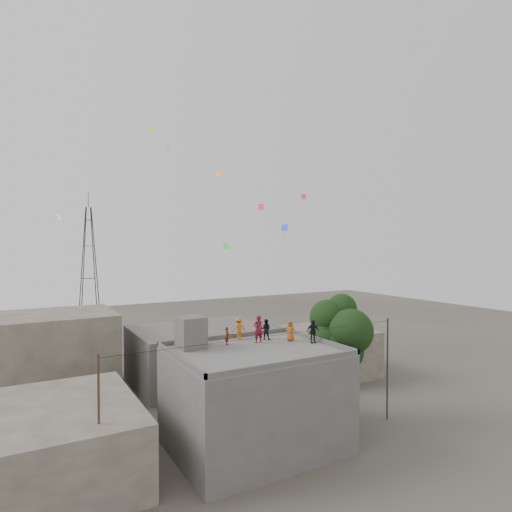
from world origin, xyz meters
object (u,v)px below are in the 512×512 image
(tree, at_px, (340,336))
(transmission_tower, at_px, (89,271))
(stair_head_box, at_px, (191,332))
(person_dark_adult, at_px, (313,331))
(person_red_adult, at_px, (258,329))

(tree, xyz_separation_m, transmission_tower, (-11.37, 39.40, 2.97))
(stair_head_box, relative_size, transmission_tower, 0.10)
(person_dark_adult, bearing_deg, person_red_adult, 162.65)
(person_red_adult, bearing_deg, transmission_tower, -80.49)
(stair_head_box, bearing_deg, person_dark_adult, -19.90)
(tree, bearing_deg, stair_head_box, 169.26)
(stair_head_box, distance_m, person_red_adult, 4.55)
(transmission_tower, bearing_deg, person_red_adult, -82.16)
(tree, relative_size, person_dark_adult, 5.87)
(tree, relative_size, person_red_adult, 4.95)
(transmission_tower, bearing_deg, tree, -73.91)
(person_red_adult, distance_m, person_dark_adult, 3.67)
(transmission_tower, bearing_deg, person_dark_adult, -78.18)
(stair_head_box, relative_size, tree, 0.22)
(transmission_tower, height_order, person_dark_adult, transmission_tower)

